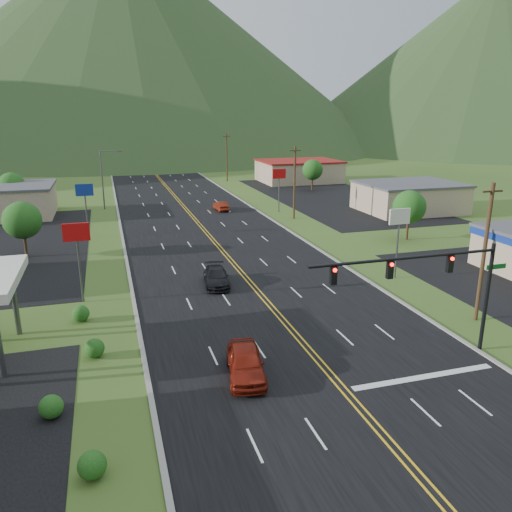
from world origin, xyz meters
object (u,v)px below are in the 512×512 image
object	(u,v)px
car_red_far	(221,206)
traffic_signal	(434,276)
streetlight_west	(104,175)
car_dark_mid	(216,277)
car_red_near	(246,363)

from	to	relation	value
car_red_far	traffic_signal	bearing A→B (deg)	88.49
traffic_signal	streetlight_west	distance (m)	58.88
traffic_signal	car_red_far	bearing A→B (deg)	91.82
traffic_signal	car_red_far	distance (m)	49.73
car_dark_mid	car_red_far	distance (m)	33.69
car_dark_mid	car_red_far	world-z (taller)	car_dark_mid
car_red_far	car_red_near	bearing A→B (deg)	75.42
streetlight_west	car_red_near	distance (m)	55.58
streetlight_west	car_dark_mid	size ratio (longest dim) A/B	1.80
car_red_near	car_dark_mid	bearing A→B (deg)	93.55
car_dark_mid	car_red_far	size ratio (longest dim) A/B	1.20
traffic_signal	car_dark_mid	world-z (taller)	traffic_signal
streetlight_west	car_red_near	bearing A→B (deg)	-82.80
car_red_near	car_red_far	bearing A→B (deg)	88.66
streetlight_west	traffic_signal	bearing A→B (deg)	-72.03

